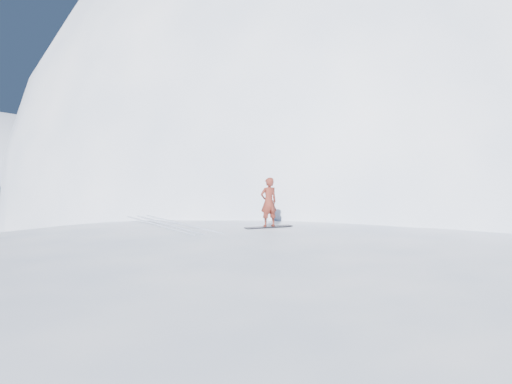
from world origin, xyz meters
TOP-DOWN VIEW (x-y plane):
  - ground at (0.00, 0.00)m, footprint 400.00×400.00m
  - near_ridge at (1.00, 3.00)m, footprint 36.00×28.00m
  - summit_peak at (22.00, 26.00)m, footprint 60.00×56.00m
  - peak_shoulder at (10.00, 20.00)m, footprint 28.00×24.00m
  - wind_bumps at (-0.56, 2.12)m, footprint 16.00×14.40m
  - snowboard at (1.92, 2.99)m, footprint 1.65×0.36m
  - snowboarder at (1.92, 2.99)m, footprint 0.59×0.40m
  - board_tracks at (-0.88, 5.29)m, footprint 1.91×5.95m

SIDE VIEW (x-z plane):
  - ground at x=0.00m, z-range 0.00..0.00m
  - near_ridge at x=1.00m, z-range -2.40..2.40m
  - summit_peak at x=22.00m, z-range -28.00..28.00m
  - peak_shoulder at x=10.00m, z-range -9.00..9.00m
  - wind_bumps at x=-0.56m, z-range -0.50..0.50m
  - snowboard at x=1.92m, z-range 2.40..2.43m
  - board_tracks at x=-0.88m, z-range 2.40..2.44m
  - snowboarder at x=1.92m, z-range 2.43..4.02m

